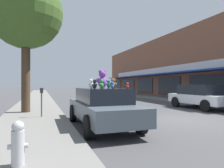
% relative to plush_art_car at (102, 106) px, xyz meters
% --- Properties ---
extents(ground_plane, '(260.00, 260.00, 0.00)m').
position_rel_plush_art_car_xyz_m(ground_plane, '(3.86, 0.19, -0.78)').
color(ground_plane, '#424244').
extents(sidewalk_near, '(2.77, 90.00, 0.16)m').
position_rel_plush_art_car_xyz_m(sidewalk_near, '(-2.48, 0.19, -0.70)').
color(sidewalk_near, slate).
rests_on(sidewalk_near, ground_plane).
extents(storefront_row, '(15.51, 38.72, 7.40)m').
position_rel_plush_art_car_xyz_m(storefront_row, '(18.46, 12.12, 2.92)').
color(storefront_row, brown).
rests_on(storefront_row, ground_plane).
extents(plush_art_car, '(1.91, 4.77, 1.44)m').
position_rel_plush_art_car_xyz_m(plush_art_car, '(0.00, 0.00, 0.00)').
color(plush_art_car, '#4C5660').
rests_on(plush_art_car, ground_plane).
extents(teddy_bear_giant, '(0.54, 0.36, 0.71)m').
position_rel_plush_art_car_xyz_m(teddy_bear_giant, '(0.08, 0.19, 1.00)').
color(teddy_bear_giant, purple).
rests_on(teddy_bear_giant, plush_art_car).
extents(teddy_bear_blue, '(0.18, 0.15, 0.25)m').
position_rel_plush_art_car_xyz_m(teddy_bear_blue, '(0.22, -0.53, 0.78)').
color(teddy_bear_blue, blue).
rests_on(teddy_bear_blue, plush_art_car).
extents(teddy_bear_teal, '(0.24, 0.22, 0.34)m').
position_rel_plush_art_car_xyz_m(teddy_bear_teal, '(0.42, 0.42, 0.83)').
color(teddy_bear_teal, teal).
rests_on(teddy_bear_teal, plush_art_car).
extents(teddy_bear_green, '(0.21, 0.25, 0.34)m').
position_rel_plush_art_car_xyz_m(teddy_bear_green, '(-0.09, -0.27, 0.83)').
color(teddy_bear_green, green).
rests_on(teddy_bear_green, plush_art_car).
extents(teddy_bear_brown, '(0.28, 0.24, 0.38)m').
position_rel_plush_art_car_xyz_m(teddy_bear_brown, '(0.38, -0.19, 0.85)').
color(teddy_bear_brown, olive).
rests_on(teddy_bear_brown, plush_art_car).
extents(teddy_bear_black, '(0.19, 0.23, 0.31)m').
position_rel_plush_art_car_xyz_m(teddy_bear_black, '(-0.46, -0.71, 0.81)').
color(teddy_bear_black, black).
rests_on(teddy_bear_black, plush_art_car).
extents(teddy_bear_white, '(0.26, 0.22, 0.35)m').
position_rel_plush_art_car_xyz_m(teddy_bear_white, '(-0.43, -0.15, 0.83)').
color(teddy_bear_white, white).
rests_on(teddy_bear_white, plush_art_car).
extents(teddy_bear_red, '(0.15, 0.14, 0.22)m').
position_rel_plush_art_car_xyz_m(teddy_bear_red, '(0.60, -0.99, 0.77)').
color(teddy_bear_red, red).
rests_on(teddy_bear_red, plush_art_car).
extents(parked_car_far_center, '(2.01, 4.36, 1.57)m').
position_rel_plush_art_car_xyz_m(parked_car_far_center, '(7.65, 3.18, 0.06)').
color(parked_car_far_center, silver).
rests_on(parked_car_far_center, ground_plane).
extents(street_tree, '(3.76, 3.76, 7.04)m').
position_rel_plush_art_car_xyz_m(street_tree, '(-2.89, 4.03, 4.50)').
color(street_tree, '#473323').
rests_on(street_tree, sidewalk_near).
extents(fire_hydrant, '(0.33, 0.22, 0.79)m').
position_rel_plush_art_car_xyz_m(fire_hydrant, '(-2.52, -3.30, -0.22)').
color(fire_hydrant, '#B2B2B7').
rests_on(fire_hydrant, sidewalk_near).
extents(parking_meter, '(0.14, 0.10, 1.27)m').
position_rel_plush_art_car_xyz_m(parking_meter, '(-2.12, 2.20, 0.19)').
color(parking_meter, '#4C4C51').
rests_on(parking_meter, sidewalk_near).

